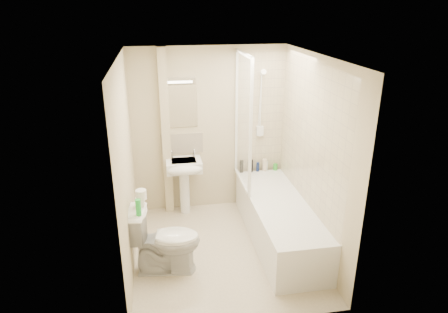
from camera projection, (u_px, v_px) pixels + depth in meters
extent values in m
plane|color=beige|center=(224.00, 250.00, 5.05)|extent=(2.50, 2.50, 0.00)
cube|color=beige|center=(209.00, 131.00, 5.77)|extent=(2.20, 0.02, 2.40)
cube|color=beige|center=(126.00, 169.00, 4.44)|extent=(0.02, 2.50, 2.40)
cube|color=beige|center=(314.00, 157.00, 4.79)|extent=(0.02, 2.50, 2.40)
cube|color=white|center=(223.00, 57.00, 4.18)|extent=(2.20, 2.50, 0.02)
cube|color=beige|center=(260.00, 114.00, 5.79)|extent=(0.70, 0.01, 1.75)
cube|color=beige|center=(310.00, 136.00, 4.82)|extent=(0.01, 2.10, 1.75)
cube|color=beige|center=(166.00, 134.00, 5.61)|extent=(0.12, 0.12, 2.40)
cube|color=beige|center=(182.00, 144.00, 5.76)|extent=(0.60, 0.02, 0.30)
cube|color=white|center=(181.00, 106.00, 5.55)|extent=(0.46, 0.01, 0.60)
cube|color=silver|center=(180.00, 80.00, 5.40)|extent=(0.42, 0.07, 0.07)
cube|color=white|center=(279.00, 221.00, 5.19)|extent=(0.70, 2.10, 0.55)
cube|color=white|center=(280.00, 206.00, 5.11)|extent=(0.56, 1.96, 0.05)
cube|color=white|center=(243.00, 121.00, 5.33)|extent=(0.01, 0.90, 1.80)
cube|color=white|center=(236.00, 113.00, 5.72)|extent=(0.04, 0.04, 1.80)
cube|color=white|center=(251.00, 131.00, 4.91)|extent=(0.04, 0.04, 1.80)
cube|color=white|center=(244.00, 54.00, 5.01)|extent=(0.04, 0.90, 0.04)
cube|color=white|center=(242.00, 181.00, 5.64)|extent=(0.04, 0.90, 0.03)
cylinder|color=white|center=(261.00, 106.00, 5.73)|extent=(0.02, 0.02, 0.90)
cylinder|color=white|center=(260.00, 135.00, 5.89)|extent=(0.05, 0.05, 0.02)
cylinder|color=white|center=(262.00, 74.00, 5.56)|extent=(0.05, 0.05, 0.02)
cylinder|color=white|center=(263.00, 73.00, 5.49)|extent=(0.08, 0.11, 0.11)
cube|color=white|center=(260.00, 131.00, 5.86)|extent=(0.10, 0.05, 0.14)
cylinder|color=white|center=(260.00, 103.00, 5.68)|extent=(0.01, 0.13, 0.84)
cylinder|color=white|center=(185.00, 192.00, 5.86)|extent=(0.14, 0.14, 0.67)
cube|color=white|center=(184.00, 165.00, 5.68)|extent=(0.50, 0.38, 0.15)
ellipsoid|color=white|center=(185.00, 170.00, 5.52)|extent=(0.50, 0.21, 0.15)
cube|color=silver|center=(184.00, 162.00, 5.65)|extent=(0.35, 0.25, 0.04)
cylinder|color=white|center=(171.00, 155.00, 5.71)|extent=(0.03, 0.03, 0.10)
cylinder|color=white|center=(194.00, 154.00, 5.76)|extent=(0.03, 0.03, 0.10)
sphere|color=white|center=(171.00, 152.00, 5.69)|extent=(0.04, 0.04, 0.04)
sphere|color=white|center=(194.00, 150.00, 5.74)|extent=(0.04, 0.04, 0.04)
cylinder|color=black|center=(241.00, 166.00, 5.96)|extent=(0.06, 0.06, 0.19)
cylinder|color=silver|center=(250.00, 168.00, 5.99)|extent=(0.05, 0.05, 0.13)
cylinder|color=black|center=(251.00, 166.00, 5.98)|extent=(0.06, 0.06, 0.19)
cylinder|color=navy|center=(258.00, 167.00, 6.01)|extent=(0.05, 0.05, 0.14)
cylinder|color=beige|center=(265.00, 165.00, 6.02)|extent=(0.07, 0.07, 0.18)
cylinder|color=silver|center=(266.00, 166.00, 6.03)|extent=(0.05, 0.05, 0.15)
cylinder|color=green|center=(275.00, 167.00, 6.06)|extent=(0.06, 0.06, 0.10)
imported|color=white|center=(165.00, 240.00, 4.56)|extent=(0.64, 0.90, 0.80)
cylinder|color=white|center=(140.00, 202.00, 4.45)|extent=(0.11, 0.11, 0.10)
cylinder|color=white|center=(141.00, 194.00, 4.40)|extent=(0.12, 0.12, 0.11)
cylinder|color=green|center=(138.00, 207.00, 4.25)|extent=(0.06, 0.06, 0.18)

